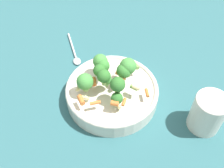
# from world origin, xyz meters

# --- Properties ---
(ground_plane) EXTENTS (3.00, 3.00, 0.00)m
(ground_plane) POSITION_xyz_m (0.00, 0.00, 0.00)
(ground_plane) COLOR #2D6066
(bowl) EXTENTS (0.27, 0.27, 0.05)m
(bowl) POSITION_xyz_m (0.00, 0.00, 0.03)
(bowl) COLOR silver
(bowl) RESTS_ON ground_plane
(pasta_salad) EXTENTS (0.20, 0.21, 0.08)m
(pasta_salad) POSITION_xyz_m (0.01, 0.00, 0.10)
(pasta_salad) COLOR #8CB766
(pasta_salad) RESTS_ON bowl
(cup) EXTENTS (0.09, 0.09, 0.11)m
(cup) POSITION_xyz_m (-0.27, -0.05, 0.06)
(cup) COLOR silver
(cup) RESTS_ON ground_plane
(spoon) EXTENTS (0.14, 0.13, 0.01)m
(spoon) POSITION_xyz_m (0.21, -0.09, 0.01)
(spoon) COLOR silver
(spoon) RESTS_ON ground_plane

